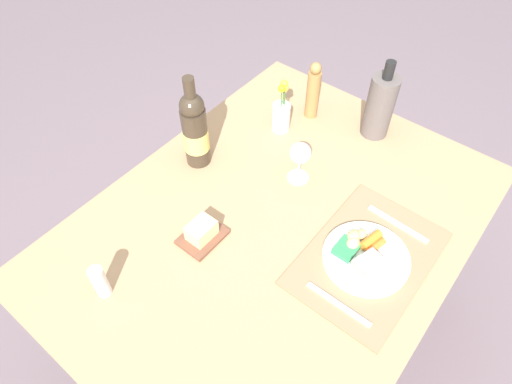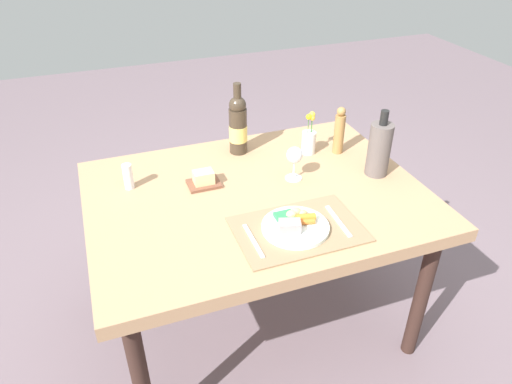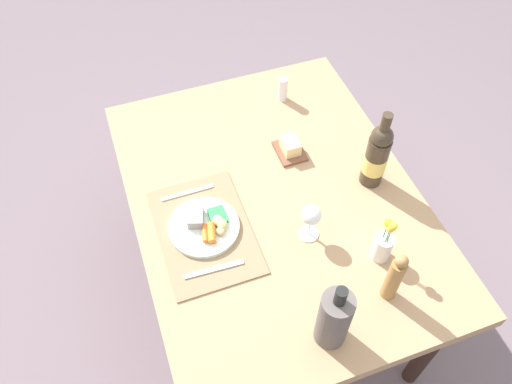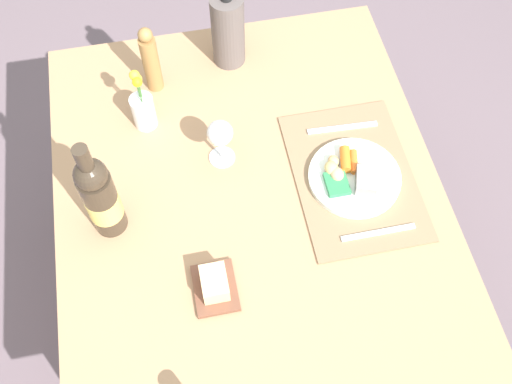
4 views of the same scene
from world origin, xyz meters
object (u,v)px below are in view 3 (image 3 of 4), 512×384
at_px(dining_table, 275,209).
at_px(wine_glass, 311,216).
at_px(fork, 188,193).
at_px(salt_shaker, 283,89).
at_px(knife, 214,269).
at_px(wine_bottle, 377,156).
at_px(pepper_mill, 394,277).
at_px(dinner_plate, 205,225).
at_px(cooler_bottle, 334,319).
at_px(flower_vase, 383,245).
at_px(butter_dish, 290,148).

xyz_separation_m(dining_table, wine_glass, (0.18, 0.05, 0.17)).
xyz_separation_m(fork, salt_shaker, (-0.35, 0.50, 0.04)).
xyz_separation_m(knife, wine_bottle, (-0.17, 0.64, 0.12)).
distance_m(pepper_mill, wine_glass, 0.32).
relative_size(fork, wine_glass, 1.30).
relative_size(fork, salt_shaker, 1.78).
distance_m(dinner_plate, salt_shaker, 0.70).
height_order(knife, cooler_bottle, cooler_bottle).
distance_m(dinner_plate, fork, 0.16).
height_order(dinner_plate, wine_glass, wine_glass).
xyz_separation_m(dining_table, fork, (-0.12, -0.29, 0.08)).
bearing_deg(flower_vase, salt_shaker, -178.35).
bearing_deg(butter_dish, wine_glass, -12.22).
bearing_deg(dining_table, butter_dish, 144.69).
bearing_deg(knife, butter_dish, 135.80).
relative_size(flower_vase, wine_glass, 1.37).
bearing_deg(butter_dish, dining_table, -35.31).
bearing_deg(dinner_plate, flower_vase, 59.96).
bearing_deg(cooler_bottle, wine_bottle, 141.53).
relative_size(dining_table, wine_bottle, 4.05).
xyz_separation_m(dinner_plate, flower_vase, (0.29, 0.50, 0.05)).
distance_m(knife, wine_bottle, 0.67).
distance_m(dinner_plate, wine_glass, 0.36).
height_order(knife, salt_shaker, salt_shaker).
xyz_separation_m(dining_table, pepper_mill, (0.46, 0.19, 0.17)).
relative_size(dinner_plate, wine_glass, 1.65).
bearing_deg(dinner_plate, salt_shaker, 136.85).
height_order(dinner_plate, salt_shaker, salt_shaker).
bearing_deg(salt_shaker, cooler_bottle, -13.73).
height_order(cooler_bottle, wine_glass, cooler_bottle).
bearing_deg(knife, wine_glass, 97.24).
bearing_deg(knife, cooler_bottle, 41.75).
relative_size(pepper_mill, wine_bottle, 0.67).
xyz_separation_m(cooler_bottle, wine_glass, (-0.34, 0.08, -0.01)).
height_order(dinner_plate, wine_bottle, wine_bottle).
relative_size(fork, wine_bottle, 0.58).
bearing_deg(pepper_mill, wine_glass, -153.01).
bearing_deg(knife, wine_bottle, 107.31).
bearing_deg(butter_dish, flower_vase, 11.56).
height_order(fork, wine_bottle, wine_bottle).
bearing_deg(flower_vase, pepper_mill, -17.65).
height_order(flower_vase, cooler_bottle, cooler_bottle).
relative_size(dining_table, fork, 6.98).
relative_size(salt_shaker, wine_glass, 0.73).
height_order(dining_table, pepper_mill, pepper_mill).
height_order(cooler_bottle, pepper_mill, cooler_bottle).
relative_size(knife, flower_vase, 0.98).
relative_size(dinner_plate, knife, 1.23).
bearing_deg(cooler_bottle, fork, -158.21).
bearing_deg(wine_bottle, salt_shaker, -164.44).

